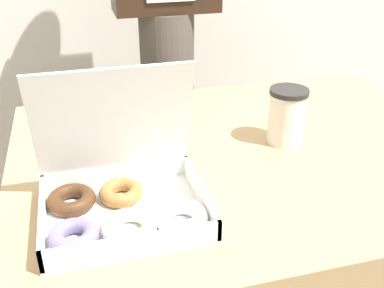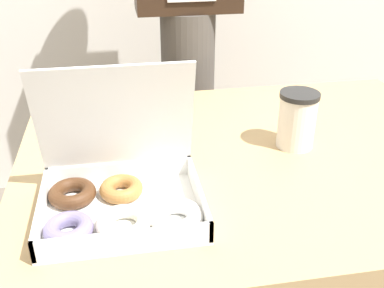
{
  "view_description": "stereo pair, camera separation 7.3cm",
  "coord_description": "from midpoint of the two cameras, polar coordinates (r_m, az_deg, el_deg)",
  "views": [
    {
      "loc": [
        -0.39,
        -0.92,
        1.27
      ],
      "look_at": [
        -0.19,
        -0.16,
        0.85
      ],
      "focal_mm": 42.0,
      "sensor_mm": 36.0,
      "label": 1
    },
    {
      "loc": [
        -0.32,
        -0.94,
        1.27
      ],
      "look_at": [
        -0.19,
        -0.16,
        0.85
      ],
      "focal_mm": 42.0,
      "sensor_mm": 36.0,
      "label": 2
    }
  ],
  "objects": [
    {
      "name": "table",
      "position": [
        1.35,
        4.51,
        -14.46
      ],
      "size": [
        1.16,
        0.86,
        0.73
      ],
      "color": "tan",
      "rests_on": "ground_plane"
    },
    {
      "name": "donut_box",
      "position": [
        0.89,
        -11.5,
        -6.68
      ],
      "size": [
        0.32,
        0.25,
        0.29
      ],
      "color": "white",
      "rests_on": "table"
    },
    {
      "name": "coffee_cup",
      "position": [
        1.15,
        10.17,
        3.52
      ],
      "size": [
        0.1,
        0.1,
        0.14
      ],
      "color": "silver",
      "rests_on": "table"
    },
    {
      "name": "person_customer",
      "position": [
        1.66,
        -4.68,
        17.33
      ],
      "size": [
        0.37,
        0.21,
        1.75
      ],
      "color": "#4C4742",
      "rests_on": "ground_plane"
    }
  ]
}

